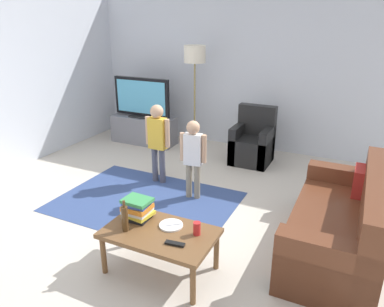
{
  "coord_description": "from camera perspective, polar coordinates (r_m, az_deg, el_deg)",
  "views": [
    {
      "loc": [
        1.8,
        -3.12,
        2.21
      ],
      "look_at": [
        0.0,
        0.6,
        0.65
      ],
      "focal_mm": 33.9,
      "sensor_mm": 36.0,
      "label": 1
    }
  ],
  "objects": [
    {
      "name": "ground",
      "position": [
        4.22,
        -3.61,
        -10.9
      ],
      "size": [
        7.8,
        7.8,
        0.0
      ],
      "primitive_type": "plane",
      "color": "beige"
    },
    {
      "name": "wall_back",
      "position": [
        6.44,
        9.59,
        12.72
      ],
      "size": [
        6.0,
        0.12,
        2.7
      ],
      "primitive_type": "cube",
      "color": "silver",
      "rests_on": "ground"
    },
    {
      "name": "area_rug",
      "position": [
        4.7,
        -7.31,
        -7.48
      ],
      "size": [
        2.2,
        1.6,
        0.01
      ],
      "primitive_type": "cube",
      "color": "#33477A",
      "rests_on": "ground"
    },
    {
      "name": "tv_stand",
      "position": [
        6.8,
        -7.57,
        3.7
      ],
      "size": [
        1.2,
        0.44,
        0.5
      ],
      "color": "slate",
      "rests_on": "ground"
    },
    {
      "name": "tv",
      "position": [
        6.64,
        -7.91,
        8.64
      ],
      "size": [
        1.1,
        0.28,
        0.71
      ],
      "color": "black",
      "rests_on": "tv_stand"
    },
    {
      "name": "couch",
      "position": [
        3.9,
        22.76,
        -10.61
      ],
      "size": [
        0.8,
        1.8,
        0.86
      ],
      "color": "brown",
      "rests_on": "ground"
    },
    {
      "name": "armchair",
      "position": [
        5.9,
        9.56,
        1.49
      ],
      "size": [
        0.6,
        0.6,
        0.9
      ],
      "color": "black",
      "rests_on": "ground"
    },
    {
      "name": "floor_lamp",
      "position": [
        6.2,
        0.43,
        14.52
      ],
      "size": [
        0.36,
        0.36,
        1.78
      ],
      "color": "#262626",
      "rests_on": "ground"
    },
    {
      "name": "child_near_tv",
      "position": [
        4.99,
        -5.42,
        2.64
      ],
      "size": [
        0.38,
        0.18,
        1.12
      ],
      "color": "#4C4C59",
      "rests_on": "ground"
    },
    {
      "name": "child_center",
      "position": [
        4.52,
        0.17,
        0.13
      ],
      "size": [
        0.34,
        0.17,
        1.03
      ],
      "color": "gray",
      "rests_on": "ground"
    },
    {
      "name": "coffee_table",
      "position": [
        3.34,
        -5.09,
        -12.78
      ],
      "size": [
        1.0,
        0.6,
        0.42
      ],
      "color": "brown",
      "rests_on": "ground"
    },
    {
      "name": "book_stack",
      "position": [
        3.47,
        -8.55,
        -8.56
      ],
      "size": [
        0.27,
        0.25,
        0.21
      ],
      "color": "black",
      "rests_on": "coffee_table"
    },
    {
      "name": "bottle",
      "position": [
        3.3,
        -10.51,
        -9.98
      ],
      "size": [
        0.06,
        0.06,
        0.3
      ],
      "color": "#4C3319",
      "rests_on": "coffee_table"
    },
    {
      "name": "tv_remote",
      "position": [
        3.13,
        -2.7,
        -13.98
      ],
      "size": [
        0.17,
        0.07,
        0.02
      ],
      "primitive_type": "cube",
      "rotation": [
        0.0,
        0.0,
        0.13
      ],
      "color": "black",
      "rests_on": "coffee_table"
    },
    {
      "name": "soda_can",
      "position": [
        3.23,
        0.77,
        -11.71
      ],
      "size": [
        0.07,
        0.07,
        0.12
      ],
      "primitive_type": "cylinder",
      "color": "red",
      "rests_on": "coffee_table"
    },
    {
      "name": "plate",
      "position": [
        3.38,
        -3.31,
        -11.2
      ],
      "size": [
        0.22,
        0.22,
        0.02
      ],
      "color": "white",
      "rests_on": "coffee_table"
    }
  ]
}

